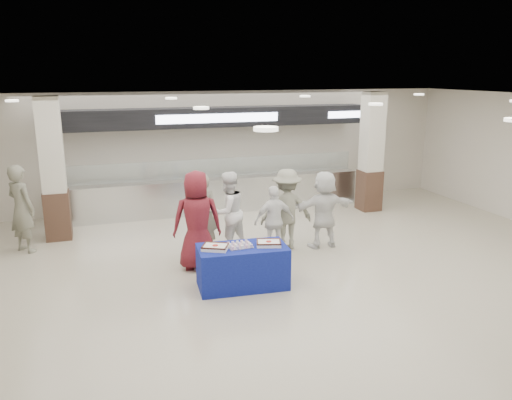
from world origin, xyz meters
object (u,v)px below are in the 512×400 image
object	(u,v)px
sheet_cake_left	(215,247)
civilian_white	(324,209)
sheet_cake_right	(269,243)
soldier_b	(287,209)
soldier_a	(203,214)
display_table	(243,267)
civilian_maroon	(197,220)
chef_tall	(228,212)
chef_short	(274,221)
soldier_bg	(22,209)
cupcake_tray	(240,245)

from	to	relation	value
sheet_cake_left	civilian_white	bearing A→B (deg)	28.16
sheet_cake_right	soldier_b	size ratio (longest dim) A/B	0.29
soldier_a	civilian_white	bearing A→B (deg)	-167.63
display_table	sheet_cake_right	size ratio (longest dim) A/B	3.13
civilian_maroon	civilian_white	bearing A→B (deg)	-165.42
civilian_maroon	chef_tall	xyz separation A→B (m)	(0.81, 0.76, -0.11)
sheet_cake_right	chef_short	world-z (taller)	chef_short
civilian_white	soldier_bg	xyz separation A→B (m)	(-6.13, 1.69, 0.09)
sheet_cake_right	soldier_a	size ratio (longest dim) A/B	0.29
chef_tall	soldier_b	distance (m)	1.25
soldier_b	sheet_cake_right	bearing A→B (deg)	64.93
cupcake_tray	civilian_white	world-z (taller)	civilian_white
soldier_a	chef_short	bearing A→B (deg)	179.84
sheet_cake_left	cupcake_tray	bearing A→B (deg)	-1.55
soldier_bg	cupcake_tray	bearing A→B (deg)	-172.62
chef_short	soldier_b	size ratio (longest dim) A/B	0.85
display_table	soldier_bg	world-z (taller)	soldier_bg
sheet_cake_left	civilian_maroon	distance (m)	1.12
soldier_bg	sheet_cake_right	bearing A→B (deg)	-169.80
chef_tall	soldier_bg	bearing A→B (deg)	-41.20
civilian_white	civilian_maroon	bearing A→B (deg)	5.80
civilian_white	soldier_b	bearing A→B (deg)	-13.77
chef_short	chef_tall	bearing A→B (deg)	-32.97
sheet_cake_right	civilian_maroon	size ratio (longest dim) A/B	0.26
civilian_maroon	cupcake_tray	bearing A→B (deg)	122.23
soldier_bg	chef_tall	bearing A→B (deg)	-150.41
chef_short	civilian_white	bearing A→B (deg)	-174.71
soldier_a	chef_tall	size ratio (longest dim) A/B	1.00
sheet_cake_left	soldier_bg	xyz separation A→B (m)	(-3.39, 3.15, 0.14)
sheet_cake_right	chef_short	bearing A→B (deg)	66.39
chef_short	soldier_bg	xyz separation A→B (m)	(-4.95, 1.82, 0.20)
cupcake_tray	chef_short	world-z (taller)	chef_short
display_table	soldier_a	size ratio (longest dim) A/B	0.91
civilian_maroon	chef_short	world-z (taller)	civilian_maroon
sheet_cake_left	cupcake_tray	xyz separation A→B (m)	(0.43, -0.01, -0.01)
sheet_cake_left	chef_short	world-z (taller)	chef_short
cupcake_tray	soldier_b	bearing A→B (deg)	47.46
display_table	soldier_b	xyz separation A→B (m)	(1.47, 1.65, 0.49)
civilian_white	chef_tall	bearing A→B (deg)	-12.60
soldier_bg	display_table	bearing A→B (deg)	-172.25
sheet_cake_right	soldier_b	xyz separation A→B (m)	(1.01, 1.73, 0.07)
civilian_white	soldier_bg	size ratio (longest dim) A/B	0.90
civilian_maroon	civilian_white	world-z (taller)	civilian_maroon
civilian_maroon	soldier_b	xyz separation A→B (m)	(2.03, 0.53, -0.09)
cupcake_tray	civilian_white	size ratio (longest dim) A/B	0.26
civilian_maroon	chef_tall	world-z (taller)	civilian_maroon
sheet_cake_right	soldier_bg	xyz separation A→B (m)	(-4.33, 3.24, 0.14)
display_table	chef_tall	bearing A→B (deg)	86.94
chef_tall	soldier_b	size ratio (longest dim) A/B	0.99
sheet_cake_right	cupcake_tray	distance (m)	0.51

